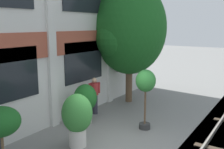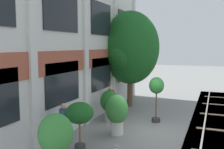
% 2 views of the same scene
% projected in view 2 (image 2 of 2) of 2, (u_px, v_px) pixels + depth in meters
% --- Properties ---
extents(ground_plane, '(80.00, 80.00, 0.00)m').
position_uv_depth(ground_plane, '(146.00, 131.00, 11.51)').
color(ground_plane, slate).
extents(apartment_facade, '(15.63, 0.64, 8.94)m').
position_uv_depth(apartment_facade, '(80.00, 31.00, 12.20)').
color(apartment_facade, silver).
rests_on(apartment_facade, ground).
extents(rail_tracks, '(23.27, 2.80, 0.43)m').
position_uv_depth(rail_tracks, '(222.00, 144.00, 10.39)').
color(rail_tracks, '#423F3A').
rests_on(rail_tracks, ground).
extents(broadleaf_tree, '(3.70, 3.52, 5.84)m').
position_uv_depth(broadleaf_tree, '(130.00, 49.00, 15.94)').
color(broadleaf_tree, brown).
rests_on(broadleaf_tree, ground).
extents(potted_plant_low_pan, '(0.98, 0.98, 1.81)m').
position_uv_depth(potted_plant_low_pan, '(80.00, 115.00, 9.05)').
color(potted_plant_low_pan, '#333333').
rests_on(potted_plant_low_pan, ground).
extents(potted_plant_glazed_jar, '(0.90, 0.90, 1.56)m').
position_uv_depth(potted_plant_glazed_jar, '(109.00, 103.00, 12.95)').
color(potted_plant_glazed_jar, gray).
rests_on(potted_plant_glazed_jar, ground).
extents(potted_plant_stone_basin, '(0.96, 0.96, 1.71)m').
position_uv_depth(potted_plant_stone_basin, '(117.00, 112.00, 11.00)').
color(potted_plant_stone_basin, beige).
rests_on(potted_plant_stone_basin, ground).
extents(potted_plant_tall_urn, '(0.77, 0.77, 2.29)m').
position_uv_depth(potted_plant_tall_urn, '(56.00, 137.00, 5.72)').
color(potted_plant_tall_urn, '#B76647').
rests_on(potted_plant_tall_urn, ground).
extents(potted_plant_terracotta_small, '(0.73, 0.73, 2.23)m').
position_uv_depth(potted_plant_terracotta_small, '(156.00, 88.00, 12.76)').
color(potted_plant_terracotta_small, '#333333').
rests_on(potted_plant_terracotta_small, ground).
extents(resident_by_doorway, '(0.49, 0.34, 1.61)m').
position_uv_depth(resident_by_doorway, '(64.00, 123.00, 9.85)').
color(resident_by_doorway, '#282833').
rests_on(resident_by_doorway, ground).
extents(resident_watching_tracks, '(0.48, 0.34, 1.59)m').
position_uv_depth(resident_watching_tracks, '(110.00, 100.00, 14.10)').
color(resident_watching_tracks, '#282833').
rests_on(resident_watching_tracks, ground).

